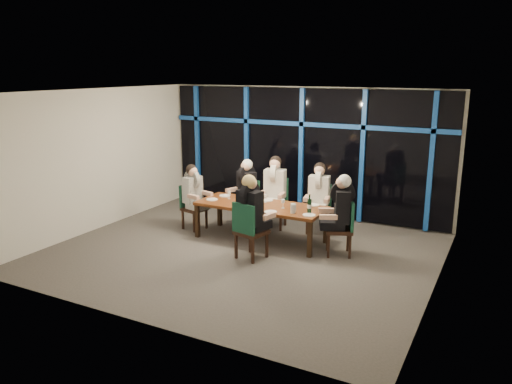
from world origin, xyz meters
TOP-DOWN VIEW (x-y plane):
  - room at (0.00, 0.00)m, footprint 7.04×7.00m
  - window_wall at (0.01, 2.93)m, footprint 6.86×0.43m
  - dining_table at (0.00, 0.80)m, footprint 2.60×1.00m
  - chair_far_left at (-0.74, 1.66)m, footprint 0.61×0.61m
  - chair_far_mid at (-0.13, 1.78)m, footprint 0.58×0.58m
  - chair_far_right at (0.85, 1.87)m, footprint 0.55×0.55m
  - chair_end_left at (-1.69, 0.81)m, footprint 0.54×0.54m
  - chair_end_right at (1.75, 0.78)m, footprint 0.64×0.64m
  - chair_near_mid at (0.28, -0.26)m, footprint 0.60×0.60m
  - diner_far_left at (-0.78, 1.58)m, footprint 0.62×0.69m
  - diner_far_mid at (-0.11, 1.69)m, footprint 0.58×0.71m
  - diner_far_right at (0.86, 1.79)m, footprint 0.55×0.68m
  - diner_end_left at (-1.61, 0.79)m, footprint 0.65×0.54m
  - diner_end_right at (1.67, 0.75)m, footprint 0.72×0.65m
  - diner_near_mid at (0.30, -0.17)m, footprint 0.60×0.72m
  - plate_far_left at (-0.99, 1.06)m, footprint 0.24×0.24m
  - plate_far_mid at (-0.02, 1.13)m, footprint 0.24×0.24m
  - plate_far_right at (0.96, 1.23)m, footprint 0.24×0.24m
  - plate_end_left at (-1.06, 0.66)m, footprint 0.24×0.24m
  - plate_end_right at (1.15, 0.53)m, footprint 0.24×0.24m
  - plate_near_mid at (0.42, 0.38)m, footprint 0.24×0.24m
  - wine_bottle at (1.09, 0.67)m, footprint 0.08×0.08m
  - water_pitcher at (0.82, 0.54)m, footprint 0.11×0.10m
  - tea_light at (-0.13, 0.53)m, footprint 0.04×0.04m
  - wine_glass_a at (-0.20, 0.78)m, footprint 0.07×0.07m
  - wine_glass_b at (0.01, 0.99)m, footprint 0.06×0.06m
  - wine_glass_c at (0.51, 0.75)m, footprint 0.07×0.07m
  - wine_glass_d at (-0.78, 0.89)m, footprint 0.07×0.07m
  - wine_glass_e at (0.96, 1.04)m, footprint 0.07×0.07m

SIDE VIEW (x-z plane):
  - chair_end_left at x=-1.69m, z-range 0.06..1.02m
  - chair_far_left at x=-0.74m, z-range 0.06..1.06m
  - chair_far_right at x=0.85m, z-range 0.06..1.09m
  - chair_end_right at x=1.75m, z-range 0.06..1.11m
  - chair_near_mid at x=0.28m, z-range 0.06..1.14m
  - chair_far_mid at x=-0.13m, z-range 0.06..1.14m
  - dining_table at x=0.00m, z-range 0.31..1.06m
  - plate_far_left at x=-0.99m, z-range 0.75..0.76m
  - plate_far_mid at x=-0.02m, z-range 0.75..0.76m
  - plate_far_right at x=0.96m, z-range 0.75..0.76m
  - plate_end_left at x=-1.06m, z-range 0.75..0.76m
  - plate_end_right at x=1.15m, z-range 0.75..0.76m
  - plate_near_mid at x=0.42m, z-range 0.75..0.76m
  - tea_light at x=-0.13m, z-range 0.75..0.78m
  - water_pitcher at x=0.82m, z-range 0.75..0.93m
  - wine_glass_b at x=0.01m, z-range 0.79..0.95m
  - wine_glass_d at x=-0.78m, z-range 0.79..0.96m
  - wine_glass_a at x=-0.20m, z-range 0.79..0.96m
  - wine_glass_c at x=0.51m, z-range 0.79..0.97m
  - wine_glass_e at x=0.96m, z-range 0.79..0.98m
  - wine_bottle at x=1.09m, z-range 0.71..1.07m
  - diner_end_left at x=-1.61m, z-range 0.45..1.40m
  - diner_far_left at x=-0.78m, z-range 0.47..1.45m
  - diner_far_right at x=0.86m, z-range 0.48..1.48m
  - diner_end_right at x=1.67m, z-range 0.49..1.51m
  - diner_near_mid at x=0.30m, z-range 0.50..1.55m
  - diner_far_mid at x=-0.11m, z-range 0.50..1.55m
  - window_wall at x=0.01m, z-range 0.08..3.02m
  - room at x=0.00m, z-range 0.51..3.53m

